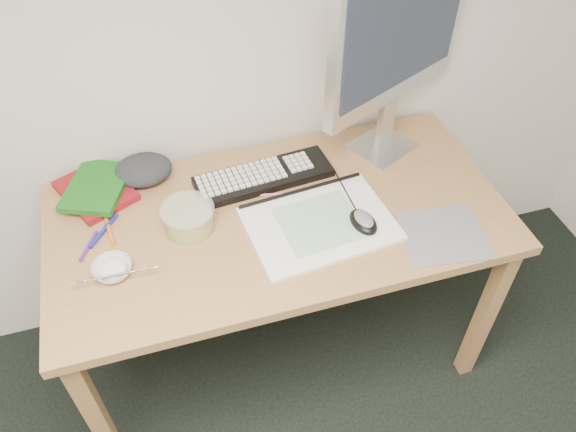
% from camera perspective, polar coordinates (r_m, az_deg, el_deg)
% --- Properties ---
extents(desk, '(1.40, 0.70, 0.75)m').
position_cam_1_polar(desk, '(1.78, -0.91, -1.67)').
color(desk, '#A87A4D').
rests_on(desk, ground).
extents(mousepad, '(0.28, 0.26, 0.00)m').
position_cam_1_polar(mousepad, '(1.72, 15.48, -1.85)').
color(mousepad, slate).
rests_on(mousepad, desk).
extents(sketchpad, '(0.46, 0.35, 0.01)m').
position_cam_1_polar(sketchpad, '(1.69, 3.25, -0.79)').
color(sketchpad, white).
rests_on(sketchpad, desk).
extents(keyboard, '(0.46, 0.18, 0.03)m').
position_cam_1_polar(keyboard, '(1.83, -2.50, 4.01)').
color(keyboard, black).
rests_on(keyboard, desk).
extents(monitor, '(0.53, 0.28, 0.66)m').
position_cam_1_polar(monitor, '(1.77, 11.18, 17.43)').
color(monitor, silver).
rests_on(monitor, desk).
extents(mouse, '(0.09, 0.12, 0.04)m').
position_cam_1_polar(mouse, '(1.68, 7.69, -0.31)').
color(mouse, black).
rests_on(mouse, sketchpad).
extents(rice_bowl, '(0.14, 0.14, 0.03)m').
position_cam_1_polar(rice_bowl, '(1.63, -17.39, -5.21)').
color(rice_bowl, silver).
rests_on(rice_bowl, desk).
extents(chopsticks, '(0.22, 0.02, 0.02)m').
position_cam_1_polar(chopsticks, '(1.59, -17.17, -5.75)').
color(chopsticks, silver).
rests_on(chopsticks, rice_bowl).
extents(fruit_tub, '(0.20, 0.20, 0.08)m').
position_cam_1_polar(fruit_tub, '(1.68, -10.06, -0.21)').
color(fruit_tub, '#E6D051').
rests_on(fruit_tub, desk).
extents(book_red, '(0.27, 0.29, 0.02)m').
position_cam_1_polar(book_red, '(1.88, -18.95, 2.43)').
color(book_red, maroon).
rests_on(book_red, desk).
extents(book_green, '(0.25, 0.28, 0.02)m').
position_cam_1_polar(book_green, '(1.86, -18.84, 2.83)').
color(book_green, '#186018').
rests_on(book_green, book_red).
extents(cloth_lump, '(0.18, 0.16, 0.07)m').
position_cam_1_polar(cloth_lump, '(1.88, -14.52, 4.55)').
color(cloth_lump, '#272A2F').
rests_on(cloth_lump, desk).
extents(pencil_pink, '(0.20, 0.05, 0.01)m').
position_cam_1_polar(pencil_pink, '(1.78, -3.13, 2.13)').
color(pencil_pink, pink).
rests_on(pencil_pink, desk).
extents(pencil_tan, '(0.19, 0.07, 0.01)m').
position_cam_1_polar(pencil_tan, '(1.74, -1.61, 0.82)').
color(pencil_tan, tan).
rests_on(pencil_tan, desk).
extents(pencil_black, '(0.16, 0.01, 0.01)m').
position_cam_1_polar(pencil_black, '(1.75, 1.43, 1.31)').
color(pencil_black, black).
rests_on(pencil_black, desk).
extents(marker_blue, '(0.10, 0.12, 0.01)m').
position_cam_1_polar(marker_blue, '(1.75, -18.23, -1.42)').
color(marker_blue, '#1C1D9A').
rests_on(marker_blue, desk).
extents(marker_orange, '(0.03, 0.14, 0.01)m').
position_cam_1_polar(marker_orange, '(1.75, -17.72, -1.26)').
color(marker_orange, orange).
rests_on(marker_orange, desk).
extents(marker_purple, '(0.06, 0.11, 0.01)m').
position_cam_1_polar(marker_purple, '(1.73, -19.62, -2.89)').
color(marker_purple, '#57227D').
rests_on(marker_purple, desk).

